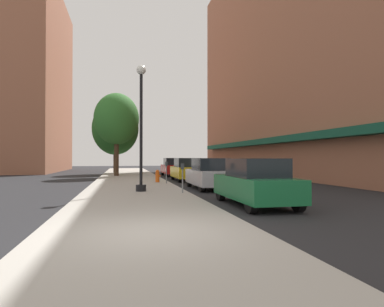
% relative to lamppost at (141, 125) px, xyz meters
% --- Properties ---
extents(ground_plane, '(90.00, 90.00, 0.00)m').
position_rel_lamppost_xyz_m(ground_plane, '(3.72, 9.31, -3.20)').
color(ground_plane, '#232326').
extents(sidewalk_slab, '(4.80, 50.00, 0.12)m').
position_rel_lamppost_xyz_m(sidewalk_slab, '(-0.28, 10.31, -3.14)').
color(sidewalk_slab, '#A8A399').
rests_on(sidewalk_slab, ground).
extents(building_right_brick, '(6.80, 40.00, 24.68)m').
position_rel_lamppost_xyz_m(building_right_brick, '(14.71, 13.31, 9.11)').
color(building_right_brick, '#9E6047').
rests_on(building_right_brick, ground).
extents(building_far_background, '(6.80, 18.00, 21.80)m').
position_rel_lamppost_xyz_m(building_far_background, '(-11.29, 28.31, 7.68)').
color(building_far_background, '#9E6047').
rests_on(building_far_background, ground).
extents(lamppost, '(0.48, 0.48, 5.90)m').
position_rel_lamppost_xyz_m(lamppost, '(0.00, 0.00, 0.00)').
color(lamppost, black).
rests_on(lamppost, sidewalk_slab).
extents(fire_hydrant, '(0.33, 0.26, 0.79)m').
position_rel_lamppost_xyz_m(fire_hydrant, '(1.35, 5.69, -2.68)').
color(fire_hydrant, '#E05614').
rests_on(fire_hydrant, sidewalk_slab).
extents(parking_meter_near, '(0.14, 0.09, 1.31)m').
position_rel_lamppost_xyz_m(parking_meter_near, '(1.77, -1.12, -2.25)').
color(parking_meter_near, slate).
rests_on(parking_meter_near, sidewalk_slab).
extents(parking_meter_far, '(0.14, 0.09, 1.31)m').
position_rel_lamppost_xyz_m(parking_meter_far, '(1.77, 4.50, -2.25)').
color(parking_meter_far, slate).
rests_on(parking_meter_far, sidewalk_slab).
extents(tree_near, '(3.86, 3.86, 7.15)m').
position_rel_lamppost_xyz_m(tree_near, '(-1.36, 13.88, 1.82)').
color(tree_near, '#422D1E').
rests_on(tree_near, sidewalk_slab).
extents(tree_mid, '(4.74, 4.74, 7.31)m').
position_rel_lamppost_xyz_m(tree_mid, '(-1.57, 19.71, 1.49)').
color(tree_mid, '#422D1E').
rests_on(tree_mid, sidewalk_slab).
extents(car_green, '(1.80, 4.30, 1.66)m').
position_rel_lamppost_xyz_m(car_green, '(3.72, -4.73, -2.39)').
color(car_green, black).
rests_on(car_green, ground).
extents(car_silver, '(1.80, 4.30, 1.66)m').
position_rel_lamppost_xyz_m(car_silver, '(3.72, 1.61, -2.39)').
color(car_silver, black).
rests_on(car_silver, ground).
extents(car_yellow, '(1.80, 4.30, 1.66)m').
position_rel_lamppost_xyz_m(car_yellow, '(3.72, 8.15, -2.39)').
color(car_yellow, black).
rests_on(car_yellow, ground).
extents(car_red, '(1.80, 4.30, 1.66)m').
position_rel_lamppost_xyz_m(car_red, '(3.72, 14.82, -2.39)').
color(car_red, black).
rests_on(car_red, ground).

